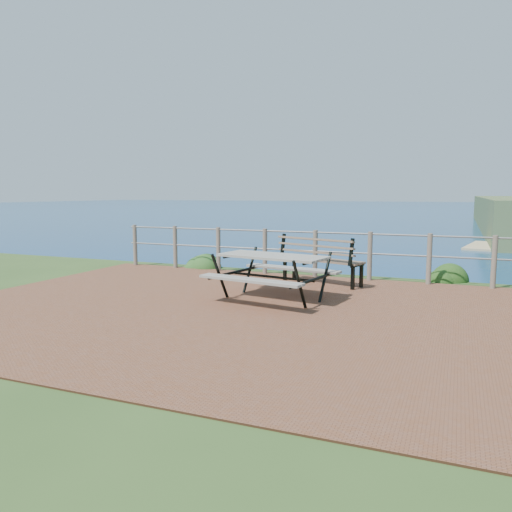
{
  "coord_description": "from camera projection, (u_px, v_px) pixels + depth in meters",
  "views": [
    {
      "loc": [
        2.82,
        -6.88,
        1.81
      ],
      "look_at": [
        -0.32,
        0.8,
        0.75
      ],
      "focal_mm": 35.0,
      "sensor_mm": 36.0,
      "label": 1
    }
  ],
  "objects": [
    {
      "name": "shrub_lip_east",
      "position": [
        445.0,
        281.0,
        10.29
      ],
      "size": [
        0.76,
        0.76,
        0.49
      ],
      "primitive_type": "ellipsoid",
      "color": "#183C12",
      "rests_on": "ground"
    },
    {
      "name": "safety_railing",
      "position": [
        315.0,
        251.0,
        10.61
      ],
      "size": [
        9.4,
        0.1,
        1.0
      ],
      "color": "#6B5B4C",
      "rests_on": "ground"
    },
    {
      "name": "ground",
      "position": [
        256.0,
        312.0,
        7.6
      ],
      "size": [
        10.0,
        7.0,
        0.12
      ],
      "primitive_type": "cube",
      "color": "brown",
      "rests_on": "ground"
    },
    {
      "name": "shrub_lip_west",
      "position": [
        197.0,
        268.0,
        12.08
      ],
      "size": [
        0.82,
        0.82,
        0.58
      ],
      "primitive_type": "ellipsoid",
      "color": "#2A4E1D",
      "rests_on": "ground"
    },
    {
      "name": "ocean",
      "position": [
        453.0,
        197.0,
        191.26
      ],
      "size": [
        1200.0,
        1200.0,
        0.0
      ],
      "primitive_type": "plane",
      "color": "#15517E",
      "rests_on": "ground"
    },
    {
      "name": "picnic_table",
      "position": [
        273.0,
        272.0,
        8.32
      ],
      "size": [
        1.89,
        1.54,
        0.76
      ],
      "rotation": [
        0.0,
        0.0,
        -0.17
      ],
      "color": "gray",
      "rests_on": "ground"
    },
    {
      "name": "park_bench",
      "position": [
        322.0,
        253.0,
        9.8
      ],
      "size": [
        1.76,
        0.95,
        0.96
      ],
      "rotation": [
        0.0,
        0.0,
        -0.33
      ],
      "color": "brown",
      "rests_on": "ground"
    }
  ]
}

